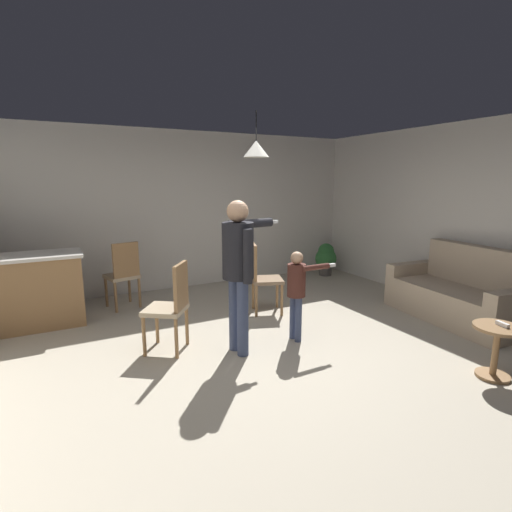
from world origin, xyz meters
name	(u,v)px	position (x,y,z in m)	size (l,w,h in m)	color
ground	(283,353)	(0.00, 0.00, 0.00)	(7.68, 7.68, 0.00)	#B2A893
wall_back	(189,210)	(0.00, 3.20, 1.35)	(6.40, 0.10, 2.70)	beige
wall_right	(478,218)	(3.20, 0.00, 1.35)	(0.10, 6.40, 2.70)	beige
couch_floral	(458,295)	(2.68, -0.17, 0.33)	(1.03, 1.88, 1.00)	tan
kitchen_counter	(31,291)	(-2.45, 2.19, 0.48)	(1.26, 0.66, 0.95)	olive
side_table_by_couch	(496,345)	(1.52, -1.38, 0.33)	(0.44, 0.44, 0.52)	olive
person_adult	(239,260)	(-0.40, 0.27, 1.04)	(0.80, 0.54, 1.67)	#384260
person_child	(297,286)	(0.33, 0.25, 0.67)	(0.56, 0.31, 1.07)	#384260
dining_chair_by_counter	(262,275)	(0.44, 1.30, 0.55)	(0.54, 0.54, 1.00)	olive
dining_chair_near_wall	(124,272)	(-1.28, 2.40, 0.55)	(0.51, 0.51, 1.00)	olive
dining_chair_centre_back	(171,304)	(-1.05, 0.64, 0.55)	(0.59, 0.59, 1.00)	olive
potted_plant_corner	(326,258)	(2.62, 2.66, 0.35)	(0.42, 0.42, 0.64)	#4C4742
spare_remote_on_table	(503,324)	(1.55, -1.39, 0.54)	(0.04, 0.13, 0.04)	white
ceiling_light_pendant	(256,149)	(0.18, 0.98, 2.25)	(0.32, 0.32, 0.55)	silver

